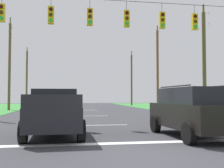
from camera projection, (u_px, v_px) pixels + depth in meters
The scene contains 15 objects.
ground_plane at pixel (145, 156), 7.46m from camera, with size 120.00×120.00×0.00m, color #333338.
stop_bar_stripe at pixel (129, 143), 9.52m from camera, with size 14.58×0.45×0.01m, color white.
lane_dash_0 at pixel (106, 125), 15.44m from camera, with size 0.15×2.50×0.01m, color white.
lane_dash_1 at pixel (94, 116), 22.72m from camera, with size 0.15×2.50×0.01m, color white.
lane_dash_2 at pixel (87, 111), 31.06m from camera, with size 0.15×2.50×0.01m, color white.
lane_dash_3 at pixel (86, 110), 33.23m from camera, with size 0.15×2.50×0.01m, color white.
overhead_signal_span at pixel (106, 48), 15.07m from camera, with size 17.52×0.31×7.43m.
pickup_truck at pixel (54, 112), 11.50m from camera, with size 2.40×5.45×1.95m.
suv_black at pixel (193, 111), 10.94m from camera, with size 2.35×4.87×2.05m.
distant_car_crossing_white at pixel (51, 104), 30.32m from camera, with size 2.15×4.37×1.52m.
utility_pole_mid_right at pixel (204, 61), 22.63m from camera, with size 0.31×1.78×9.35m.
utility_pole_far_right at pixel (158, 68), 35.26m from camera, with size 0.30×1.71×10.88m.
utility_pole_near_left at pixel (132, 79), 49.19m from camera, with size 0.30×1.98×9.90m.
utility_pole_distant_right at pixel (10, 64), 31.95m from camera, with size 0.29×1.88×10.98m.
utility_pole_distant_left at pixel (27, 77), 46.06m from camera, with size 0.31×1.69×9.97m.
Camera 1 is at (-2.10, -7.30, 1.64)m, focal length 43.64 mm.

